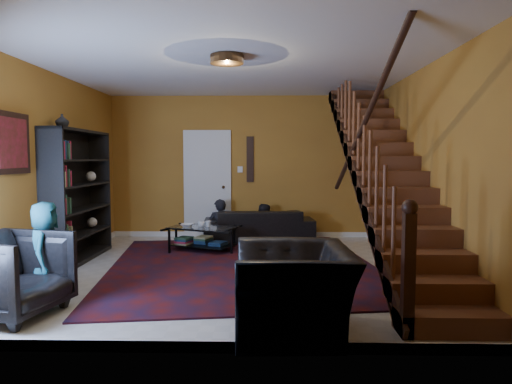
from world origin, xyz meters
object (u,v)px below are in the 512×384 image
bookshelf (79,198)px  coffee_table (203,237)px  sofa (259,225)px  armchair_right (294,290)px  armchair_left (11,275)px

bookshelf → coffee_table: 2.07m
bookshelf → sofa: size_ratio=0.97×
bookshelf → armchair_right: (3.13, -2.85, -0.58)m
armchair_right → bookshelf: bearing=-134.6°
armchair_left → armchair_right: 2.79m
sofa → coffee_table: size_ratio=1.67×
bookshelf → armchair_right: bookshelf is taller
sofa → armchair_left: 4.85m
bookshelf → armchair_left: size_ratio=2.18×
bookshelf → sofa: 3.29m
armchair_right → coffee_table: armchair_right is taller
armchair_left → coffee_table: armchair_left is taller
armchair_right → coffee_table: bearing=-161.8°
armchair_left → sofa: bearing=-17.4°
armchair_left → coffee_table: 3.55m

